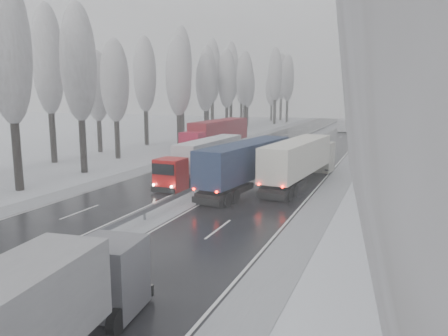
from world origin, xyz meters
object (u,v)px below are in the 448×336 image
Objects in this scene: truck_cream_box at (301,158)px; box_truck_distant at (343,125)px; truck_blue_box at (252,161)px; truck_red_white at (205,156)px; truck_red_red at (217,134)px.

truck_cream_box reaches higher than box_truck_distant.
truck_cream_box is (3.60, 3.35, -0.01)m from truck_blue_box.
truck_blue_box reaches higher than box_truck_distant.
truck_red_white reaches higher than box_truck_distant.
truck_blue_box is 0.93× the size of truck_red_red.
box_truck_distant is 57.91m from truck_red_white.
truck_red_white is at bearing 159.36° from truck_blue_box.
truck_red_red reaches higher than truck_red_white.
truck_cream_box reaches higher than truck_red_white.
box_truck_distant is 42.37m from truck_red_red.
truck_cream_box is 1.13× the size of truck_red_white.
truck_red_red reaches higher than box_truck_distant.
truck_red_white is 0.82× the size of truck_red_red.
truck_red_red is (-5.90, 17.01, 0.45)m from truck_red_white.
truck_red_red is at bearing 110.53° from truck_red_white.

